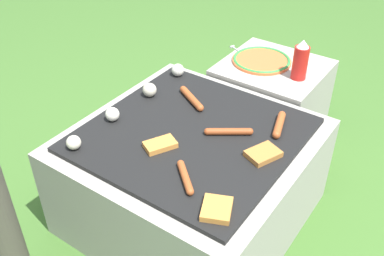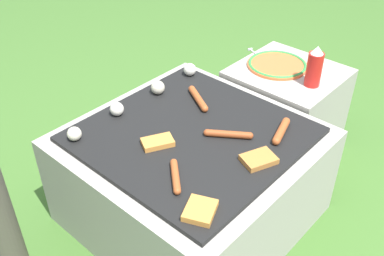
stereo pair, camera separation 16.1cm
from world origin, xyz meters
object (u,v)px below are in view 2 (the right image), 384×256
Objects in this scene: sausage_front_center at (228,134)px; fork_utensil at (260,57)px; condiment_bottle at (314,67)px; plate_colorful at (277,65)px.

sausage_front_center is 0.75× the size of fork_utensil.
fork_utensil is at bearing 78.50° from condiment_bottle.
condiment_bottle reaches higher than sausage_front_center.
fork_utensil is (0.06, 0.31, -0.08)m from condiment_bottle.
sausage_front_center is 0.65m from fork_utensil.
sausage_front_center is 0.60m from plate_colorful.
fork_utensil is (0.59, 0.27, -0.01)m from sausage_front_center.
sausage_front_center is 0.84× the size of condiment_bottle.
sausage_front_center is at bearing 176.22° from condiment_bottle.
plate_colorful is 0.11m from fork_utensil.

